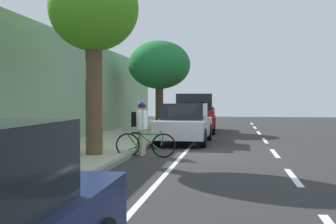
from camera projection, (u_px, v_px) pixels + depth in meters
The scene contains 13 objects.
ground at pixel (189, 153), 13.56m from camera, with size 58.47×58.47×0.00m, color #2A2A2A.
sidewalk at pixel (87, 150), 14.04m from camera, with size 3.17×36.54×0.12m, color #AAA68A.
curb_edge at pixel (138, 150), 13.79m from camera, with size 0.16×36.54×0.12m, color gray.
lane_stripe_centre at pixel (275, 153), 13.54m from camera, with size 0.14×35.80×0.01m.
lane_stripe_bike_edge at pixel (184, 153), 13.58m from camera, with size 0.12×36.54×0.01m, color white.
building_facade at pixel (33, 87), 14.25m from camera, with size 0.50×36.54×4.17m, color gray.
parked_pickup_red_nearest at pixel (195, 114), 22.44m from camera, with size 2.16×5.36×1.95m.
parked_sedan_silver_second at pixel (185, 123), 16.73m from camera, with size 1.90×4.43×1.52m.
bicycle_at_curb at pixel (145, 145), 12.59m from camera, with size 1.74×0.46×0.76m.
cyclist_with_backpack at pixel (141, 123), 13.05m from camera, with size 0.43×0.62×1.61m.
street_tree_near_cyclist at pixel (159, 65), 23.26m from camera, with size 3.29×3.29×4.68m.
street_tree_mid_block at pixel (94, 12), 12.27m from camera, with size 2.53×2.53×5.31m.
fire_hydrant at pixel (5, 174), 6.56m from camera, with size 0.22×0.22×0.84m.
Camera 1 is at (-1.34, 13.47, 1.67)m, focal length 46.84 mm.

